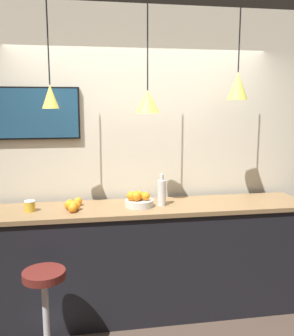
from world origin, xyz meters
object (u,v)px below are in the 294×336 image
Objects in this scene: bar_stool at (46,307)px; fruit_bowl at (139,200)px; juice_bottle at (162,192)px; mounted_tv at (36,113)px; spread_jar at (30,206)px.

fruit_bowl reaches higher than bar_stool.
juice_bottle is 0.37× the size of mounted_tv.
fruit_bowl is at bearing 35.35° from bar_stool.
mounted_tv reaches higher than spread_jar.
juice_bottle is (0.22, 0.01, 0.06)m from fruit_bowl.
juice_bottle reaches higher than spread_jar.
spread_jar is 0.12× the size of mounted_tv.
bar_stool is 1.71m from mounted_tv.
bar_stool is at bearing -144.65° from fruit_bowl.
juice_bottle is 1.17m from spread_jar.
bar_stool is at bearing -74.41° from spread_jar.
spread_jar is (-0.16, 0.57, 0.64)m from bar_stool.
fruit_bowl is 0.95m from spread_jar.
bar_stool is 0.87m from spread_jar.
spread_jar is (-0.95, 0.01, -0.01)m from fruit_bowl.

